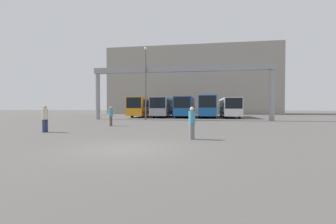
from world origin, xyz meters
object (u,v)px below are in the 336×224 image
Objects in this scene: bus_slot_0 at (144,106)px; pedestrian_near_left at (192,122)px; bus_slot_2 at (185,106)px; pedestrian_mid_right at (111,116)px; lamp_post at (146,81)px; bus_slot_3 at (207,105)px; bus_slot_4 at (229,106)px; bus_slot_1 at (164,106)px; pedestrian_far_center at (45,118)px.

pedestrian_near_left is (9.42, -25.42, -0.93)m from bus_slot_0.
bus_slot_2 is 7.22× the size of pedestrian_mid_right.
lamp_post reaches higher than pedestrian_near_left.
bus_slot_3 is 3.50m from bus_slot_4.
pedestrian_mid_right is at bearing -94.34° from bus_slot_1.
bus_slot_0 is 6.84× the size of pedestrian_near_left.
lamp_post is at bearing -163.37° from pedestrian_far_center.
bus_slot_3 reaches higher than bus_slot_4.
pedestrian_near_left is at bearing -67.49° from lamp_post.
pedestrian_mid_right is 1.03× the size of pedestrian_near_left.
bus_slot_4 is at bearing -1.65° from bus_slot_1.
bus_slot_1 is at bearing 178.35° from bus_slot_4.
pedestrian_far_center is (-10.61, -23.44, -0.97)m from bus_slot_3.
bus_slot_0 is at bearing -118.96° from pedestrian_near_left.
pedestrian_far_center is at bearing -106.38° from bus_slot_2.
bus_slot_4 is (3.50, -0.10, -0.17)m from bus_slot_3.
pedestrian_far_center is at bearing -59.26° from pedestrian_near_left.
bus_slot_2 is 26.01m from pedestrian_near_left.
lamp_post is at bearing -94.46° from bus_slot_1.
lamp_post reaches higher than pedestrian_mid_right.
bus_slot_4 is at bearing -1.63° from bus_slot_0.
bus_slot_0 is 6.67× the size of pedestrian_mid_right.
bus_slot_0 reaches higher than pedestrian_mid_right.
bus_slot_3 is (7.00, -0.21, 0.11)m from bus_slot_1.
pedestrian_far_center is at bearing -114.36° from bus_slot_3.
bus_slot_1 is at bearing 178.32° from bus_slot_3.
bus_slot_1 is 9.83m from lamp_post.
lamp_post is at bearing -73.52° from bus_slot_0.
lamp_post is (-7.72, -9.07, 3.04)m from bus_slot_3.
bus_slot_1 is 6.72× the size of pedestrian_near_left.
bus_slot_0 is 14.00m from bus_slot_4.
bus_slot_2 is at bearing 9.09° from bus_slot_1.
pedestrian_near_left is at bearing -84.64° from bus_slot_2.
lamp_post is (-4.22, -9.84, 3.11)m from bus_slot_2.
bus_slot_0 is 10.50m from bus_slot_3.
bus_slot_1 is 10.50m from bus_slot_4.
lamp_post is at bearing -141.33° from bus_slot_4.
pedestrian_mid_right is at bearing -123.30° from bus_slot_4.
pedestrian_far_center is (-2.22, -5.24, 0.03)m from pedestrian_mid_right.
bus_slot_3 is 6.47× the size of pedestrian_near_left.
bus_slot_0 reaches higher than bus_slot_4.
pedestrian_mid_right is 10.00m from lamp_post.
pedestrian_far_center is at bearing -98.69° from bus_slot_1.
pedestrian_mid_right is (-8.39, -18.20, -1.00)m from bus_slot_3.
bus_slot_2 is at bearing -168.37° from pedestrian_far_center.
bus_slot_2 is 11.15m from lamp_post.
bus_slot_0 reaches higher than pedestrian_near_left.
bus_slot_4 is 14.72m from lamp_post.
pedestrian_mid_right is 0.18× the size of lamp_post.
bus_slot_3 is at bearing 49.61° from lamp_post.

